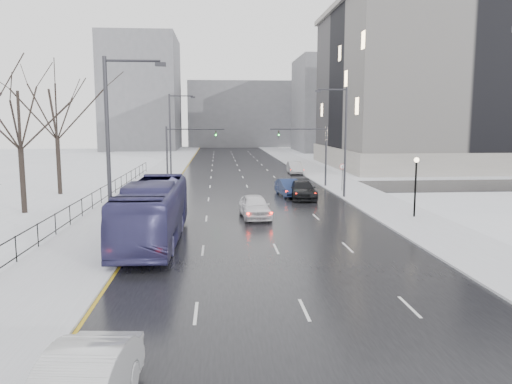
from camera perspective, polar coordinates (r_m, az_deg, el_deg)
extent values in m
cube|color=black|center=(64.93, -1.61, 1.88)|extent=(16.00, 150.00, 0.04)
cube|color=black|center=(53.03, -0.97, 0.51)|extent=(130.00, 10.00, 0.04)
cube|color=silver|center=(65.26, -10.86, 1.83)|extent=(5.00, 150.00, 0.16)
cube|color=silver|center=(66.27, 7.50, 1.99)|extent=(5.00, 150.00, 0.16)
cube|color=white|center=(67.00, -18.96, 1.68)|extent=(14.00, 150.00, 0.12)
cube|color=black|center=(36.29, -20.12, -1.25)|extent=(0.04, 70.00, 0.05)
cube|color=black|center=(36.45, -20.04, -2.81)|extent=(0.04, 70.00, 0.05)
cylinder|color=black|center=(36.38, -20.07, -2.19)|extent=(0.06, 0.06, 1.30)
cylinder|color=#2D2D33|center=(46.00, 10.18, 5.46)|extent=(0.20, 0.20, 10.00)
cylinder|color=#2D2D33|center=(45.74, 8.72, 11.50)|extent=(2.60, 0.12, 0.12)
cube|color=#2D2D33|center=(45.45, 7.09, 11.36)|extent=(0.50, 0.25, 0.18)
cylinder|color=#2D2D33|center=(25.11, -16.50, 3.24)|extent=(0.20, 0.20, 10.00)
cylinder|color=#2D2D33|center=(24.96, -13.94, 14.35)|extent=(2.60, 0.12, 0.12)
cube|color=#2D2D33|center=(24.77, -10.86, 14.14)|extent=(0.50, 0.25, 0.18)
cylinder|color=#2D2D33|center=(56.76, -9.77, 5.93)|extent=(0.20, 0.20, 10.00)
cylinder|color=#2D2D33|center=(56.69, -8.56, 10.81)|extent=(2.60, 0.12, 0.12)
cube|color=#2D2D33|center=(56.61, -7.22, 10.69)|extent=(0.50, 0.25, 0.18)
cylinder|color=black|center=(37.58, 17.74, 0.31)|extent=(0.14, 0.14, 4.00)
sphere|color=#FFE5B2|center=(37.37, 17.88, 3.51)|extent=(0.36, 0.36, 0.36)
cylinder|color=#2D2D33|center=(53.86, 8.00, 4.00)|extent=(0.20, 0.20, 6.50)
cylinder|color=#2D2D33|center=(53.18, 4.87, 7.18)|extent=(6.00, 0.12, 0.12)
imported|color=#2D2D33|center=(52.89, 2.61, 6.55)|extent=(0.15, 0.18, 0.90)
sphere|color=#19FF33|center=(52.74, 2.63, 6.54)|extent=(0.16, 0.16, 0.16)
cylinder|color=#2D2D33|center=(52.87, -10.13, 3.88)|extent=(0.20, 0.20, 6.50)
cylinder|color=#2D2D33|center=(52.54, -6.92, 7.14)|extent=(6.00, 0.12, 0.12)
imported|color=#2D2D33|center=(52.50, -4.61, 6.52)|extent=(0.15, 0.18, 0.90)
sphere|color=#19FF33|center=(52.35, -4.61, 6.51)|extent=(0.16, 0.16, 0.16)
cylinder|color=#2D2D33|center=(50.33, 9.82, 1.58)|extent=(0.06, 0.06, 2.50)
cylinder|color=white|center=(50.22, 9.85, 2.88)|extent=(0.60, 0.03, 0.60)
torus|color=#B20C0C|center=(50.22, 9.85, 2.88)|extent=(0.58, 0.06, 0.58)
cube|color=gray|center=(85.62, 22.47, 10.80)|extent=(40.00, 30.00, 24.00)
cube|color=gray|center=(87.23, 22.93, 18.94)|extent=(41.00, 31.00, 0.80)
cube|color=gray|center=(85.64, 22.10, 3.78)|extent=(40.60, 30.60, 3.00)
cube|color=slate|center=(123.54, 10.34, 9.76)|extent=(24.00, 20.00, 22.00)
cube|color=slate|center=(131.04, -12.92, 10.90)|extent=(18.00, 22.00, 28.00)
cube|color=slate|center=(144.67, -1.60, 8.82)|extent=(30.00, 18.00, 18.00)
imported|color=navy|center=(29.41, -11.68, -2.22)|extent=(3.13, 12.71, 3.53)
imported|color=white|center=(36.14, -0.15, -1.64)|extent=(2.34, 5.08, 1.69)
imported|color=navy|center=(46.99, 3.76, 0.51)|extent=(2.24, 4.95, 1.58)
imported|color=black|center=(45.37, 5.33, 0.24)|extent=(2.46, 5.58, 1.59)
imported|color=#ACACB0|center=(67.28, 4.46, 2.79)|extent=(1.77, 4.92, 1.61)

